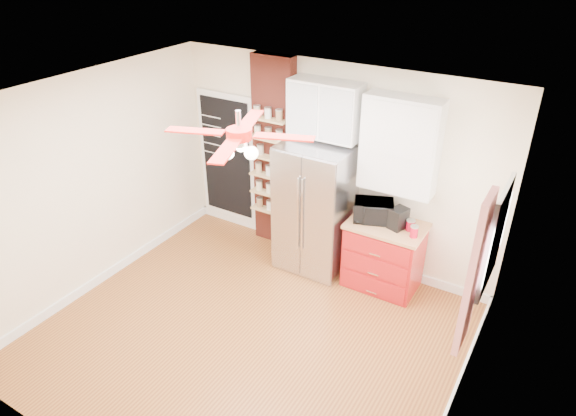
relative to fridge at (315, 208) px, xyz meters
The scene contains 21 objects.
floor 1.85m from the fridge, 88.24° to the right, with size 4.50×4.50×0.00m, color #975E26.
ceiling 2.45m from the fridge, 88.24° to the right, with size 4.50×4.50×0.00m, color white.
wall_back 0.60m from the fridge, 82.30° to the left, with size 4.50×0.02×2.70m, color beige.
wall_front 3.66m from the fridge, 89.21° to the right, with size 4.50×0.02×2.70m, color beige.
wall_left 2.78m from the fridge, 143.46° to the right, with size 0.02×4.00×2.70m, color beige.
wall_right 2.86m from the fridge, 35.33° to the right, with size 0.02×4.00×2.70m, color beige.
chalkboard 1.70m from the fridge, 168.59° to the left, with size 0.95×0.05×1.95m.
brick_pillar 0.97m from the fridge, 160.07° to the left, with size 0.60×0.16×2.70m, color maroon.
fridge is the anchor object (origin of this frame).
upper_glass_cabinet 1.29m from the fridge, 90.00° to the left, with size 0.90×0.35×0.70m, color white.
red_cabinet 1.06m from the fridge, ahead, with size 0.94×0.64×0.90m.
upper_shelf_unit 1.41m from the fridge, 12.78° to the left, with size 0.90×0.30×1.15m, color white.
window 2.49m from the fridge, 17.75° to the right, with size 0.04×0.75×1.05m, color white.
curtain 2.63m from the fridge, 29.86° to the right, with size 0.06×0.40×1.55m, color red.
ceiling_fan 2.25m from the fridge, 88.24° to the right, with size 1.40×1.40×0.44m.
toaster_oven 0.79m from the fridge, ahead, with size 0.48×0.32×0.26m, color black.
coffee_maker 1.12m from the fridge, ahead, with size 0.17×0.21×0.26m, color black.
canister_left 1.34m from the fridge, ahead, with size 0.09×0.09×0.13m, color red.
canister_right 1.26m from the fridge, ahead, with size 0.10×0.10×0.13m, color #B40A23.
pantry_jar_oats 1.12m from the fridge, 169.47° to the left, with size 0.10×0.10×0.12m, color #BFAA92.
pantry_jar_beans 0.90m from the fridge, 169.30° to the left, with size 0.10×0.10×0.14m, color brown.
Camera 1 is at (2.66, -3.56, 4.08)m, focal length 32.00 mm.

